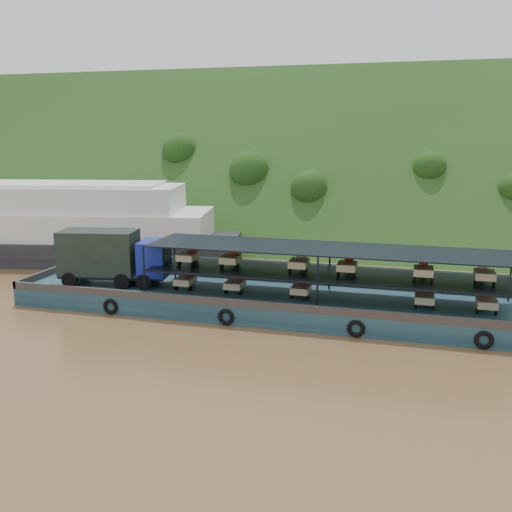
# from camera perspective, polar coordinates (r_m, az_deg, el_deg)

# --- Properties ---
(ground) EXTENTS (160.00, 160.00, 0.00)m
(ground) POSITION_cam_1_polar(r_m,az_deg,el_deg) (37.87, 1.70, -5.84)
(ground) COLOR brown
(ground) RESTS_ON ground
(hillside) EXTENTS (140.00, 39.60, 39.60)m
(hillside) POSITION_cam_1_polar(r_m,az_deg,el_deg) (72.44, 8.59, 2.75)
(hillside) COLOR #1F3C16
(hillside) RESTS_ON ground
(cargo_barge) EXTENTS (35.00, 7.18, 5.05)m
(cargo_barge) POSITION_cam_1_polar(r_m,az_deg,el_deg) (38.37, -0.60, -3.61)
(cargo_barge) COLOR #11293E
(cargo_barge) RESTS_ON ground
(passenger_ferry) EXTENTS (36.80, 15.89, 7.24)m
(passenger_ferry) POSITION_cam_1_polar(r_m,az_deg,el_deg) (57.28, -20.05, 2.83)
(passenger_ferry) COLOR black
(passenger_ferry) RESTS_ON ground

